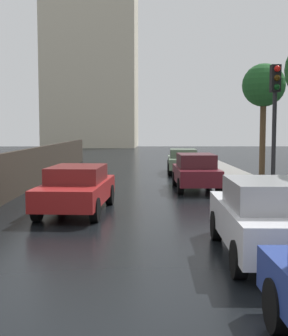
# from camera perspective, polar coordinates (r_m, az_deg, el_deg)

# --- Properties ---
(ground) EXTENTS (120.00, 120.00, 0.00)m
(ground) POSITION_cam_1_polar(r_m,az_deg,el_deg) (6.31, -4.02, -18.73)
(ground) COLOR black
(car_maroon_mid_road) EXTENTS (1.73, 3.96, 1.49)m
(car_maroon_mid_road) POSITION_cam_1_polar(r_m,az_deg,el_deg) (19.06, 6.42, -0.40)
(car_maroon_mid_road) COLOR maroon
(car_maroon_mid_road) RESTS_ON ground
(car_green_far_ahead) EXTENTS (1.88, 4.47, 1.37)m
(car_green_far_ahead) POSITION_cam_1_polar(r_m,az_deg,el_deg) (26.20, 4.84, 0.96)
(car_green_far_ahead) COLOR slate
(car_green_far_ahead) RESTS_ON ground
(car_red_behind_camera) EXTENTS (2.06, 4.50, 1.40)m
(car_red_behind_camera) POSITION_cam_1_polar(r_m,az_deg,el_deg) (14.09, -8.29, -2.43)
(car_red_behind_camera) COLOR maroon
(car_red_behind_camera) RESTS_ON ground
(car_white_far_lane) EXTENTS (1.88, 4.22, 1.55)m
(car_white_far_lane) POSITION_cam_1_polar(r_m,az_deg,el_deg) (9.38, 14.97, -5.90)
(car_white_far_lane) COLOR silver
(car_white_far_lane) RESTS_ON ground
(traffic_light) EXTENTS (0.26, 0.39, 4.15)m
(traffic_light) POSITION_cam_1_polar(r_m,az_deg,el_deg) (13.43, 15.88, 6.85)
(traffic_light) COLOR black
(traffic_light) RESTS_ON sidewalk_strip
(street_tree_near) EXTENTS (2.15, 2.15, 5.77)m
(street_tree_near) POSITION_cam_1_polar(r_m,az_deg,el_deg) (24.16, 14.59, 9.67)
(street_tree_near) COLOR #4C3823
(street_tree_near) RESTS_ON ground
(distant_tower) EXTENTS (12.66, 10.62, 28.14)m
(distant_tower) POSITION_cam_1_polar(r_m,az_deg,el_deg) (65.27, -6.46, 12.60)
(distant_tower) COLOR beige
(distant_tower) RESTS_ON ground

